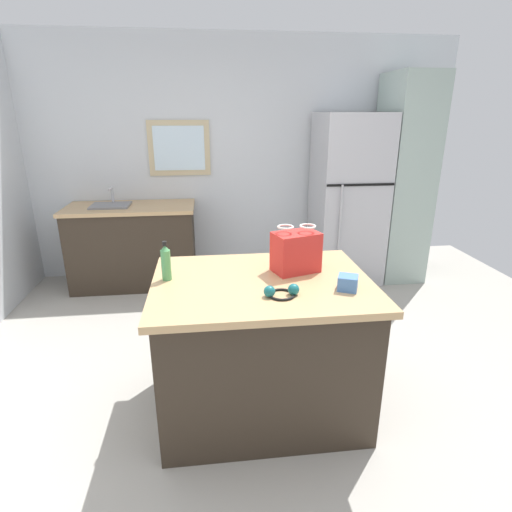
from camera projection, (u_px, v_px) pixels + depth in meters
ground at (279, 402)px, 2.77m from camera, size 6.22×6.22×0.00m
back_wall at (242, 159)px, 4.76m from camera, size 4.87×0.13×2.67m
kitchen_island at (262, 345)px, 2.60m from camera, size 1.31×0.99×0.90m
refrigerator at (348, 199)px, 4.61m from camera, size 0.73×0.76×1.85m
tall_cabinet at (403, 180)px, 4.62m from camera, size 0.49×0.68×2.26m
sink_counter at (133, 245)px, 4.54m from camera, size 1.36×0.65×1.09m
shopping_bag at (296, 252)px, 2.55m from camera, size 0.32×0.26×0.30m
small_box at (348, 283)px, 2.30m from camera, size 0.14×0.14×0.08m
bottle at (166, 263)px, 2.42m from camera, size 0.06×0.06×0.24m
ear_defenders at (282, 292)px, 2.23m from camera, size 0.20×0.16×0.06m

